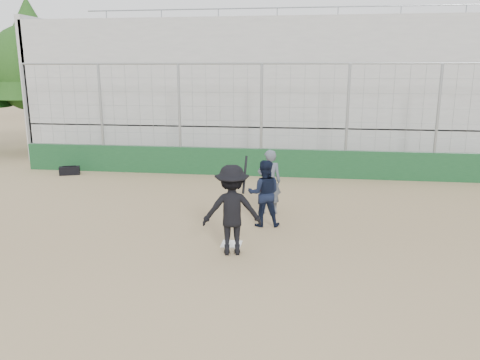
# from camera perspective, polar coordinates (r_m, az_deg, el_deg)

# --- Properties ---
(ground) EXTENTS (90.00, 90.00, 0.00)m
(ground) POSITION_cam_1_polar(r_m,az_deg,el_deg) (10.50, -1.05, -7.88)
(ground) COLOR brown
(ground) RESTS_ON ground
(home_plate) EXTENTS (0.44, 0.44, 0.02)m
(home_plate) POSITION_cam_1_polar(r_m,az_deg,el_deg) (10.50, -1.05, -7.82)
(home_plate) COLOR white
(home_plate) RESTS_ON ground
(backstop) EXTENTS (18.10, 0.25, 4.04)m
(backstop) POSITION_cam_1_polar(r_m,az_deg,el_deg) (16.98, 2.58, 3.69)
(backstop) COLOR #123A1C
(backstop) RESTS_ON ground
(bleachers) EXTENTS (20.25, 6.70, 6.98)m
(bleachers) POSITION_cam_1_polar(r_m,az_deg,el_deg) (21.69, 3.87, 11.00)
(bleachers) COLOR #9E9E9E
(bleachers) RESTS_ON ground
(tree_left) EXTENTS (4.48, 4.48, 7.00)m
(tree_left) POSITION_cam_1_polar(r_m,az_deg,el_deg) (24.17, -24.09, 13.62)
(tree_left) COLOR #362313
(tree_left) RESTS_ON ground
(batter_at_plate) EXTENTS (1.34, 0.91, 2.04)m
(batter_at_plate) POSITION_cam_1_polar(r_m,az_deg,el_deg) (9.73, -0.99, -3.66)
(batter_at_plate) COLOR black
(batter_at_plate) RESTS_ON ground
(catcher_crouched) EXTENTS (0.88, 0.73, 1.13)m
(catcher_crouched) POSITION_cam_1_polar(r_m,az_deg,el_deg) (11.54, 2.94, -2.97)
(catcher_crouched) COLOR black
(catcher_crouched) RESTS_ON ground
(umpire) EXTENTS (0.70, 0.53, 1.57)m
(umpire) POSITION_cam_1_polar(r_m,az_deg,el_deg) (12.54, 3.59, -0.60)
(umpire) COLOR #48505C
(umpire) RESTS_ON ground
(equipment_bag) EXTENTS (0.78, 0.55, 0.34)m
(equipment_bag) POSITION_cam_1_polar(r_m,az_deg,el_deg) (18.38, -20.06, 1.08)
(equipment_bag) COLOR black
(equipment_bag) RESTS_ON ground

